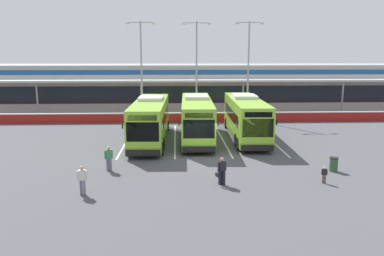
{
  "coord_description": "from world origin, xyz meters",
  "views": [
    {
      "loc": [
        -1.98,
        -27.05,
        7.43
      ],
      "look_at": [
        -0.72,
        3.0,
        1.6
      ],
      "focal_mm": 35.82,
      "sensor_mm": 36.0,
      "label": 1
    }
  ],
  "objects_px": {
    "lamp_post_centre": "(197,64)",
    "pedestrian_near_bin": "(109,158)",
    "coach_bus_left_centre": "(197,119)",
    "pedestrian_with_handbag": "(222,170)",
    "coach_bus_centre": "(245,118)",
    "lamp_post_east": "(248,64)",
    "coach_bus_leftmost": "(150,121)",
    "pedestrian_child": "(324,174)",
    "litter_bin": "(334,164)",
    "pedestrian_in_dark_coat": "(82,179)",
    "lamp_post_west": "(141,64)"
  },
  "relations": [
    {
      "from": "lamp_post_centre",
      "to": "pedestrian_near_bin",
      "type": "bearing_deg",
      "value": -108.5
    },
    {
      "from": "coach_bus_left_centre",
      "to": "pedestrian_with_handbag",
      "type": "distance_m",
      "value": 12.37
    },
    {
      "from": "coach_bus_centre",
      "to": "lamp_post_east",
      "type": "relative_size",
      "value": 1.11
    },
    {
      "from": "coach_bus_leftmost",
      "to": "coach_bus_centre",
      "type": "distance_m",
      "value": 8.48
    },
    {
      "from": "coach_bus_leftmost",
      "to": "lamp_post_east",
      "type": "bearing_deg",
      "value": 46.52
    },
    {
      "from": "pedestrian_child",
      "to": "lamp_post_centre",
      "type": "height_order",
      "value": "lamp_post_centre"
    },
    {
      "from": "coach_bus_left_centre",
      "to": "lamp_post_centre",
      "type": "height_order",
      "value": "lamp_post_centre"
    },
    {
      "from": "pedestrian_near_bin",
      "to": "litter_bin",
      "type": "xyz_separation_m",
      "value": [
        14.45,
        -0.71,
        -0.41
      ]
    },
    {
      "from": "coach_bus_leftmost",
      "to": "coach_bus_centre",
      "type": "relative_size",
      "value": 1.0
    },
    {
      "from": "pedestrian_in_dark_coat",
      "to": "lamp_post_east",
      "type": "height_order",
      "value": "lamp_post_east"
    },
    {
      "from": "lamp_post_east",
      "to": "coach_bus_left_centre",
      "type": "bearing_deg",
      "value": -122.35
    },
    {
      "from": "pedestrian_with_handbag",
      "to": "coach_bus_left_centre",
      "type": "bearing_deg",
      "value": 93.62
    },
    {
      "from": "pedestrian_in_dark_coat",
      "to": "lamp_post_west",
      "type": "relative_size",
      "value": 0.15
    },
    {
      "from": "coach_bus_left_centre",
      "to": "lamp_post_centre",
      "type": "distance_m",
      "value": 11.7
    },
    {
      "from": "pedestrian_child",
      "to": "lamp_post_centre",
      "type": "relative_size",
      "value": 0.09
    },
    {
      "from": "coach_bus_left_centre",
      "to": "lamp_post_west",
      "type": "distance_m",
      "value": 12.72
    },
    {
      "from": "lamp_post_centre",
      "to": "coach_bus_centre",
      "type": "bearing_deg",
      "value": -70.08
    },
    {
      "from": "pedestrian_child",
      "to": "lamp_post_centre",
      "type": "bearing_deg",
      "value": 105.12
    },
    {
      "from": "litter_bin",
      "to": "pedestrian_child",
      "type": "bearing_deg",
      "value": -123.33
    },
    {
      "from": "coach_bus_centre",
      "to": "pedestrian_near_bin",
      "type": "xyz_separation_m",
      "value": [
        -10.56,
        -9.55,
        -0.91
      ]
    },
    {
      "from": "pedestrian_with_handbag",
      "to": "lamp_post_west",
      "type": "relative_size",
      "value": 0.15
    },
    {
      "from": "coach_bus_leftmost",
      "to": "coach_bus_left_centre",
      "type": "bearing_deg",
      "value": 12.55
    },
    {
      "from": "coach_bus_leftmost",
      "to": "coach_bus_centre",
      "type": "xyz_separation_m",
      "value": [
        8.41,
        1.12,
        0.0
      ]
    },
    {
      "from": "pedestrian_with_handbag",
      "to": "lamp_post_east",
      "type": "bearing_deg",
      "value": 75.97
    },
    {
      "from": "coach_bus_centre",
      "to": "lamp_post_centre",
      "type": "bearing_deg",
      "value": 109.92
    },
    {
      "from": "lamp_post_west",
      "to": "litter_bin",
      "type": "height_order",
      "value": "lamp_post_west"
    },
    {
      "from": "coach_bus_centre",
      "to": "lamp_post_east",
      "type": "xyz_separation_m",
      "value": [
        1.98,
        9.83,
        4.5
      ]
    },
    {
      "from": "pedestrian_in_dark_coat",
      "to": "lamp_post_centre",
      "type": "height_order",
      "value": "lamp_post_centre"
    },
    {
      "from": "coach_bus_left_centre",
      "to": "pedestrian_child",
      "type": "xyz_separation_m",
      "value": [
        6.8,
        -12.29,
        -1.24
      ]
    },
    {
      "from": "pedestrian_child",
      "to": "coach_bus_centre",
      "type": "bearing_deg",
      "value": 100.88
    },
    {
      "from": "pedestrian_child",
      "to": "pedestrian_near_bin",
      "type": "bearing_deg",
      "value": 167.1
    },
    {
      "from": "coach_bus_leftmost",
      "to": "pedestrian_near_bin",
      "type": "distance_m",
      "value": 8.75
    },
    {
      "from": "pedestrian_child",
      "to": "pedestrian_near_bin",
      "type": "distance_m",
      "value": 13.3
    },
    {
      "from": "coach_bus_centre",
      "to": "pedestrian_in_dark_coat",
      "type": "bearing_deg",
      "value": -128.99
    },
    {
      "from": "pedestrian_near_bin",
      "to": "lamp_post_centre",
      "type": "bearing_deg",
      "value": 71.5
    },
    {
      "from": "coach_bus_left_centre",
      "to": "pedestrian_with_handbag",
      "type": "height_order",
      "value": "coach_bus_left_centre"
    },
    {
      "from": "pedestrian_in_dark_coat",
      "to": "pedestrian_child",
      "type": "xyz_separation_m",
      "value": [
        13.63,
        1.34,
        -0.33
      ]
    },
    {
      "from": "pedestrian_near_bin",
      "to": "lamp_post_east",
      "type": "distance_m",
      "value": 23.71
    },
    {
      "from": "coach_bus_left_centre",
      "to": "pedestrian_near_bin",
      "type": "distance_m",
      "value": 11.22
    },
    {
      "from": "lamp_post_east",
      "to": "pedestrian_child",
      "type": "bearing_deg",
      "value": -88.9
    },
    {
      "from": "pedestrian_in_dark_coat",
      "to": "coach_bus_leftmost",
      "type": "bearing_deg",
      "value": 77.55
    },
    {
      "from": "coach_bus_left_centre",
      "to": "lamp_post_east",
      "type": "relative_size",
      "value": 1.11
    },
    {
      "from": "pedestrian_with_handbag",
      "to": "pedestrian_in_dark_coat",
      "type": "xyz_separation_m",
      "value": [
        -7.61,
        -1.32,
        0.02
      ]
    },
    {
      "from": "pedestrian_in_dark_coat",
      "to": "pedestrian_near_bin",
      "type": "xyz_separation_m",
      "value": [
        0.66,
        4.31,
        0.0
      ]
    },
    {
      "from": "lamp_post_west",
      "to": "litter_bin",
      "type": "distance_m",
      "value": 25.46
    },
    {
      "from": "lamp_post_west",
      "to": "lamp_post_centre",
      "type": "distance_m",
      "value": 6.24
    },
    {
      "from": "coach_bus_leftmost",
      "to": "litter_bin",
      "type": "relative_size",
      "value": 13.13
    },
    {
      "from": "coach_bus_leftmost",
      "to": "pedestrian_child",
      "type": "bearing_deg",
      "value": -46.52
    },
    {
      "from": "coach_bus_leftmost",
      "to": "coach_bus_left_centre",
      "type": "xyz_separation_m",
      "value": [
        4.01,
        0.89,
        0.0
      ]
    },
    {
      "from": "pedestrian_near_bin",
      "to": "pedestrian_child",
      "type": "bearing_deg",
      "value": -12.9
    }
  ]
}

